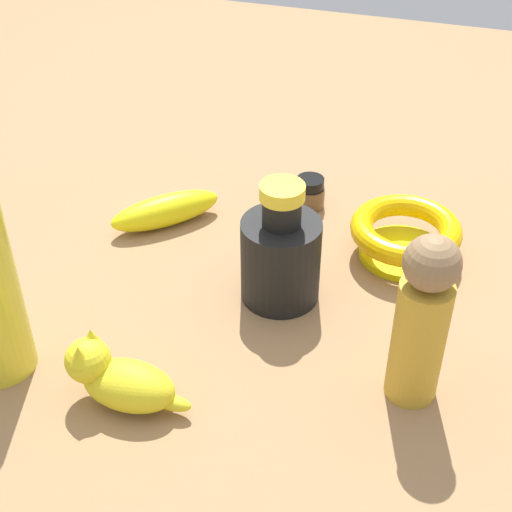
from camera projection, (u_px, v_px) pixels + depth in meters
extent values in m
plane|color=#936D47|center=(256.00, 284.00, 0.94)|extent=(2.00, 2.00, 0.00)
ellipsoid|color=yellow|center=(129.00, 385.00, 0.77)|extent=(0.06, 0.10, 0.05)
sphere|color=yellow|center=(88.00, 360.00, 0.77)|extent=(0.05, 0.05, 0.05)
cone|color=yellow|center=(79.00, 355.00, 0.74)|extent=(0.02, 0.02, 0.02)
cone|color=yellow|center=(91.00, 337.00, 0.76)|extent=(0.02, 0.02, 0.02)
ellipsoid|color=yellow|center=(171.00, 402.00, 0.77)|extent=(0.02, 0.05, 0.02)
cylinder|color=#DCD309|center=(402.00, 253.00, 0.99)|extent=(0.11, 0.11, 0.01)
torus|color=#E2A705|center=(406.00, 230.00, 0.96)|extent=(0.14, 0.14, 0.03)
cylinder|color=black|center=(281.00, 260.00, 0.90)|extent=(0.10, 0.10, 0.11)
cylinder|color=black|center=(282.00, 211.00, 0.85)|extent=(0.05, 0.05, 0.03)
cylinder|color=yellow|center=(282.00, 192.00, 0.84)|extent=(0.05, 0.05, 0.02)
ellipsoid|color=yellow|center=(166.00, 211.00, 1.04)|extent=(0.14, 0.14, 0.04)
cylinder|color=gold|center=(418.00, 341.00, 0.76)|extent=(0.08, 0.08, 0.14)
sphere|color=olive|center=(432.00, 263.00, 0.70)|extent=(0.06, 0.06, 0.06)
cylinder|color=brown|center=(310.00, 197.00, 1.08)|extent=(0.04, 0.04, 0.03)
cylinder|color=#CFC915|center=(310.00, 189.00, 1.07)|extent=(0.04, 0.04, 0.00)
cylinder|color=black|center=(310.00, 183.00, 1.06)|extent=(0.04, 0.04, 0.02)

